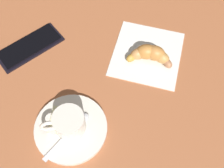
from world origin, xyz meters
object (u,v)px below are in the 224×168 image
at_px(espresso_cup, 68,123).
at_px(napkin, 147,54).
at_px(teaspoon, 74,128).
at_px(sugar_packet, 55,120).
at_px(cell_phone, 30,46).
at_px(saucer, 71,128).
at_px(croissant, 150,54).

height_order(espresso_cup, napkin, espresso_cup).
distance_m(teaspoon, sugar_packet, 0.04).
bearing_deg(napkin, cell_phone, 112.50).
bearing_deg(teaspoon, espresso_cup, 91.27).
distance_m(saucer, espresso_cup, 0.03).
xyz_separation_m(espresso_cup, teaspoon, (0.00, -0.01, -0.02)).
height_order(teaspoon, napkin, teaspoon).
xyz_separation_m(saucer, teaspoon, (0.00, -0.01, 0.01)).
xyz_separation_m(teaspoon, napkin, (0.23, -0.06, -0.01)).
bearing_deg(croissant, napkin, 44.08).
bearing_deg(napkin, sugar_packet, 157.29).
xyz_separation_m(espresso_cup, napkin, (0.24, -0.07, -0.03)).
height_order(espresso_cup, sugar_packet, espresso_cup).
bearing_deg(croissant, teaspoon, 163.54).
bearing_deg(cell_phone, napkin, -67.50).
height_order(saucer, sugar_packet, sugar_packet).
distance_m(napkin, cell_phone, 0.27).
height_order(espresso_cup, teaspoon, espresso_cup).
height_order(saucer, napkin, saucer).
relative_size(espresso_cup, teaspoon, 0.64).
xyz_separation_m(saucer, croissant, (0.22, -0.07, 0.01)).
relative_size(teaspoon, croissant, 1.12).
height_order(teaspoon, sugar_packet, teaspoon).
height_order(napkin, cell_phone, cell_phone).
relative_size(napkin, cell_phone, 0.97).
distance_m(espresso_cup, cell_phone, 0.23).
xyz_separation_m(espresso_cup, sugar_packet, (-0.00, 0.03, -0.02)).
xyz_separation_m(teaspoon, cell_phone, (0.13, 0.20, -0.01)).
height_order(sugar_packet, napkin, sugar_packet).
bearing_deg(cell_phone, teaspoon, -123.35).
bearing_deg(espresso_cup, croissant, -18.62).
distance_m(saucer, teaspoon, 0.01).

